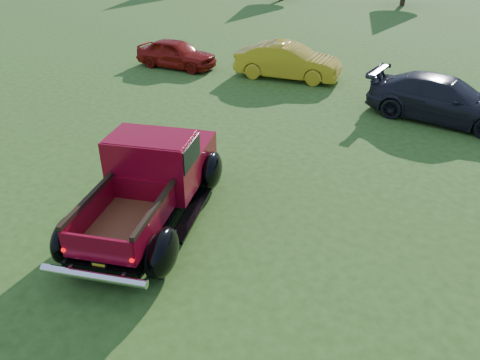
# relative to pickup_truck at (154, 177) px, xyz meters

# --- Properties ---
(ground) EXTENTS (120.00, 120.00, 0.00)m
(ground) POSITION_rel_pickup_truck_xyz_m (2.14, 0.38, -0.90)
(ground) COLOR #2D4C15
(ground) RESTS_ON ground
(pickup_truck) EXTENTS (3.48, 5.42, 1.89)m
(pickup_truck) POSITION_rel_pickup_truck_xyz_m (0.00, 0.00, 0.00)
(pickup_truck) COLOR black
(pickup_truck) RESTS_ON ground
(show_car_red) EXTENTS (3.67, 1.59, 1.23)m
(show_car_red) POSITION_rel_pickup_truck_xyz_m (-6.36, 9.87, -0.28)
(show_car_red) COLOR maroon
(show_car_red) RESTS_ON ground
(show_car_yellow) EXTENTS (4.49, 2.09, 1.42)m
(show_car_yellow) POSITION_rel_pickup_truck_xyz_m (-1.36, 10.74, -0.19)
(show_car_yellow) COLOR gold
(show_car_yellow) RESTS_ON ground
(show_car_grey) EXTENTS (5.06, 2.48, 1.42)m
(show_car_grey) POSITION_rel_pickup_truck_xyz_m (4.92, 8.96, -0.19)
(show_car_grey) COLOR black
(show_car_grey) RESTS_ON ground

